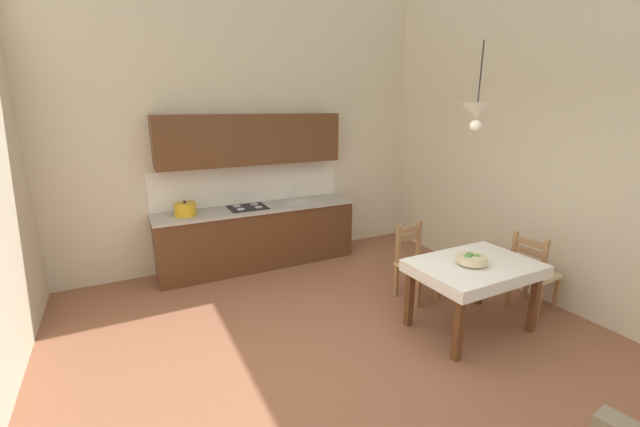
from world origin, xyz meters
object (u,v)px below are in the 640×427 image
object	(u,v)px
dining_table	(474,275)
dining_chair_window_side	(533,274)
dining_chair_kitchen_side	(416,263)
fruit_bowl	(472,259)
pendant_lamp	(477,112)
kitchen_cabinetry	(256,209)

from	to	relation	value
dining_table	dining_chair_window_side	bearing A→B (deg)	-0.65
dining_table	dining_chair_window_side	distance (m)	0.98
dining_chair_kitchen_side	dining_table	bearing A→B (deg)	-87.50
fruit_bowl	pendant_lamp	xyz separation A→B (m)	(-0.04, 0.08, 1.45)
kitchen_cabinetry	dining_chair_kitchen_side	bearing A→B (deg)	-53.73
kitchen_cabinetry	fruit_bowl	bearing A→B (deg)	-63.92
kitchen_cabinetry	dining_table	world-z (taller)	kitchen_cabinetry
dining_chair_kitchen_side	pendant_lamp	bearing A→B (deg)	-95.99
kitchen_cabinetry	dining_chair_window_side	world-z (taller)	kitchen_cabinetry
kitchen_cabinetry	dining_table	xyz separation A→B (m)	(1.43, -2.75, -0.24)
fruit_bowl	pendant_lamp	distance (m)	1.45
dining_table	dining_chair_kitchen_side	bearing A→B (deg)	92.50
kitchen_cabinetry	pendant_lamp	world-z (taller)	pendant_lamp
dining_table	pendant_lamp	world-z (taller)	pendant_lamp
dining_chair_kitchen_side	fruit_bowl	bearing A→B (deg)	-92.74
pendant_lamp	dining_table	bearing A→B (deg)	-28.44
dining_table	fruit_bowl	bearing A→B (deg)	-166.52
kitchen_cabinetry	pendant_lamp	xyz separation A→B (m)	(1.31, -2.68, 1.41)
dining_chair_kitchen_side	fruit_bowl	world-z (taller)	dining_chair_kitchen_side
dining_table	dining_chair_kitchen_side	world-z (taller)	dining_chair_kitchen_side
kitchen_cabinetry	dining_chair_window_side	size ratio (longest dim) A/B	3.11
dining_table	fruit_bowl	world-z (taller)	fruit_bowl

